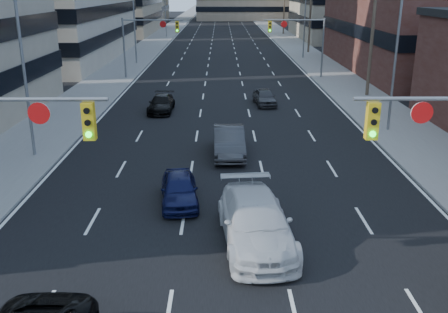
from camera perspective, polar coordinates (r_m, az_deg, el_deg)
name	(u,v)px	position (r m, az deg, el deg)	size (l,w,h in m)	color
road_surface	(222,23)	(136.26, -0.26, 15.01)	(18.00, 300.00, 0.02)	black
sidewalk_left	(178,23)	(136.71, -5.26, 14.97)	(5.00, 300.00, 0.15)	slate
sidewalk_right	(265,23)	(136.76, 4.73, 14.99)	(5.00, 300.00, 0.15)	slate
storefront_right_mid	(442,29)	(61.17, 23.68, 13.16)	(20.00, 30.00, 9.00)	#472119
signal_far_left	(147,36)	(51.70, -8.84, 13.50)	(6.09, 0.33, 6.00)	slate
signal_far_right	(300,35)	(51.78, 8.72, 13.51)	(6.09, 0.33, 6.00)	slate
utility_pole_block	(373,27)	(43.90, 16.66, 14.00)	(2.20, 0.28, 11.00)	#4C3D2D
utility_pole_midblock	(310,11)	(73.11, 9.85, 16.07)	(2.20, 0.28, 11.00)	#4C3D2D
utility_pole_distant	(284,4)	(102.78, 6.90, 16.89)	(2.20, 0.28, 11.00)	#4C3D2D
streetlight_left_near	(26,64)	(28.10, -21.66, 9.75)	(2.03, 0.22, 9.00)	slate
streetlight_left_mid	(136,21)	(61.91, -10.06, 14.96)	(2.03, 0.22, 9.00)	slate
streetlight_left_far	(166,9)	(96.57, -6.62, 16.36)	(2.03, 0.22, 9.00)	slate
streetlight_right_near	(394,52)	(32.96, 18.81, 11.21)	(2.03, 0.22, 9.00)	slate
streetlight_right_far	(304,19)	(66.93, 9.08, 15.27)	(2.03, 0.22, 9.00)	slate
white_van	(256,222)	(18.07, 3.64, -7.44)	(2.39, 5.87, 1.70)	silver
sedan_blue	(179,189)	(21.43, -5.14, -3.72)	(1.54, 3.83, 1.30)	#0E1239
sedan_grey_center	(229,142)	(27.43, 0.57, 1.71)	(1.65, 4.75, 1.56)	#313134
sedan_black_far	(161,104)	(37.65, -7.17, 6.01)	(1.73, 4.26, 1.23)	black
sedan_grey_right	(265,97)	(39.76, 4.66, 6.80)	(1.51, 3.76, 1.28)	#373739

